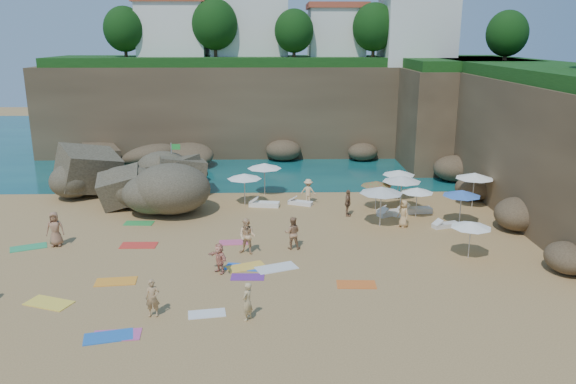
{
  "coord_description": "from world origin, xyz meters",
  "views": [
    {
      "loc": [
        1.27,
        -27.9,
        10.62
      ],
      "look_at": [
        2.0,
        3.0,
        2.0
      ],
      "focal_mm": 35.0,
      "sensor_mm": 36.0,
      "label": 1
    }
  ],
  "objects_px": {
    "flag_pole": "(173,160)",
    "person_stand_2": "(308,191)",
    "lounger_0": "(264,204)",
    "person_stand_4": "(403,214)",
    "person_stand_6": "(247,301)",
    "parasol_1": "(417,190)",
    "person_stand_1": "(292,233)",
    "parasol_0": "(264,166)",
    "parasol_2": "(399,172)",
    "rock_outcrop": "(130,201)",
    "person_stand_3": "(348,203)",
    "person_stand_5": "(185,179)"
  },
  "relations": [
    {
      "from": "person_stand_2",
      "to": "person_stand_5",
      "type": "relative_size",
      "value": 1.02
    },
    {
      "from": "person_stand_6",
      "to": "parasol_1",
      "type": "bearing_deg",
      "value": 170.57
    },
    {
      "from": "person_stand_3",
      "to": "person_stand_5",
      "type": "distance_m",
      "value": 12.45
    },
    {
      "from": "person_stand_3",
      "to": "person_stand_6",
      "type": "bearing_deg",
      "value": 168.75
    },
    {
      "from": "person_stand_1",
      "to": "person_stand_4",
      "type": "distance_m",
      "value": 7.26
    },
    {
      "from": "parasol_1",
      "to": "person_stand_3",
      "type": "xyz_separation_m",
      "value": [
        -4.12,
        0.31,
        -0.87
      ]
    },
    {
      "from": "rock_outcrop",
      "to": "lounger_0",
      "type": "relative_size",
      "value": 4.49
    },
    {
      "from": "parasol_1",
      "to": "person_stand_1",
      "type": "distance_m",
      "value": 9.21
    },
    {
      "from": "parasol_0",
      "to": "parasol_2",
      "type": "distance_m",
      "value": 9.07
    },
    {
      "from": "lounger_0",
      "to": "flag_pole",
      "type": "bearing_deg",
      "value": 155.91
    },
    {
      "from": "person_stand_2",
      "to": "lounger_0",
      "type": "bearing_deg",
      "value": 28.42
    },
    {
      "from": "rock_outcrop",
      "to": "person_stand_4",
      "type": "distance_m",
      "value": 18.02
    },
    {
      "from": "parasol_0",
      "to": "person_stand_1",
      "type": "relative_size",
      "value": 1.37
    },
    {
      "from": "person_stand_5",
      "to": "flag_pole",
      "type": "bearing_deg",
      "value": 149.8
    },
    {
      "from": "person_stand_5",
      "to": "rock_outcrop",
      "type": "bearing_deg",
      "value": -172.73
    },
    {
      "from": "flag_pole",
      "to": "person_stand_5",
      "type": "distance_m",
      "value": 1.57
    },
    {
      "from": "lounger_0",
      "to": "person_stand_6",
      "type": "distance_m",
      "value": 14.99
    },
    {
      "from": "parasol_0",
      "to": "person_stand_3",
      "type": "relative_size",
      "value": 1.43
    },
    {
      "from": "person_stand_3",
      "to": "parasol_2",
      "type": "bearing_deg",
      "value": -35.5
    },
    {
      "from": "flag_pole",
      "to": "person_stand_6",
      "type": "height_order",
      "value": "flag_pole"
    },
    {
      "from": "lounger_0",
      "to": "person_stand_1",
      "type": "bearing_deg",
      "value": -69.76
    },
    {
      "from": "parasol_0",
      "to": "person_stand_2",
      "type": "distance_m",
      "value": 3.82
    },
    {
      "from": "flag_pole",
      "to": "person_stand_3",
      "type": "xyz_separation_m",
      "value": [
        11.55,
        -6.16,
        -1.36
      ]
    },
    {
      "from": "lounger_0",
      "to": "person_stand_4",
      "type": "relative_size",
      "value": 1.21
    },
    {
      "from": "parasol_1",
      "to": "parasol_2",
      "type": "height_order",
      "value": "parasol_2"
    },
    {
      "from": "parasol_2",
      "to": "person_stand_2",
      "type": "distance_m",
      "value": 6.2
    },
    {
      "from": "parasol_2",
      "to": "person_stand_5",
      "type": "distance_m",
      "value": 14.91
    },
    {
      "from": "person_stand_3",
      "to": "person_stand_6",
      "type": "xyz_separation_m",
      "value": [
        -5.51,
        -12.88,
        -0.05
      ]
    },
    {
      "from": "rock_outcrop",
      "to": "person_stand_3",
      "type": "distance_m",
      "value": 14.62
    },
    {
      "from": "flag_pole",
      "to": "person_stand_1",
      "type": "bearing_deg",
      "value": -55.2
    },
    {
      "from": "rock_outcrop",
      "to": "person_stand_3",
      "type": "bearing_deg",
      "value": -14.22
    },
    {
      "from": "person_stand_3",
      "to": "person_stand_4",
      "type": "height_order",
      "value": "person_stand_3"
    },
    {
      "from": "person_stand_1",
      "to": "person_stand_5",
      "type": "bearing_deg",
      "value": -54.61
    },
    {
      "from": "flag_pole",
      "to": "person_stand_2",
      "type": "bearing_deg",
      "value": -20.18
    },
    {
      "from": "lounger_0",
      "to": "person_stand_3",
      "type": "relative_size",
      "value": 1.16
    },
    {
      "from": "lounger_0",
      "to": "person_stand_6",
      "type": "bearing_deg",
      "value": -83.25
    },
    {
      "from": "rock_outcrop",
      "to": "person_stand_5",
      "type": "relative_size",
      "value": 5.35
    },
    {
      "from": "flag_pole",
      "to": "person_stand_5",
      "type": "bearing_deg",
      "value": 0.21
    },
    {
      "from": "rock_outcrop",
      "to": "person_stand_3",
      "type": "xyz_separation_m",
      "value": [
        14.15,
        -3.59,
        0.83
      ]
    },
    {
      "from": "person_stand_4",
      "to": "person_stand_5",
      "type": "distance_m",
      "value": 16.03
    },
    {
      "from": "lounger_0",
      "to": "person_stand_1",
      "type": "distance_m",
      "value": 7.66
    },
    {
      "from": "rock_outcrop",
      "to": "person_stand_3",
      "type": "height_order",
      "value": "rock_outcrop"
    },
    {
      "from": "person_stand_2",
      "to": "person_stand_4",
      "type": "bearing_deg",
      "value": 152.87
    },
    {
      "from": "person_stand_4",
      "to": "person_stand_6",
      "type": "xyz_separation_m",
      "value": [
        -8.45,
        -10.8,
        -0.02
      ]
    },
    {
      "from": "person_stand_3",
      "to": "person_stand_6",
      "type": "relative_size",
      "value": 1.06
    },
    {
      "from": "lounger_0",
      "to": "person_stand_1",
      "type": "relative_size",
      "value": 1.12
    },
    {
      "from": "flag_pole",
      "to": "person_stand_1",
      "type": "distance_m",
      "value": 14.1
    },
    {
      "from": "person_stand_2",
      "to": "person_stand_5",
      "type": "height_order",
      "value": "person_stand_2"
    },
    {
      "from": "person_stand_3",
      "to": "person_stand_5",
      "type": "height_order",
      "value": "person_stand_3"
    },
    {
      "from": "person_stand_5",
      "to": "person_stand_6",
      "type": "distance_m",
      "value": 19.76
    }
  ]
}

